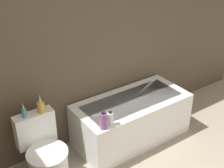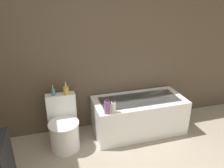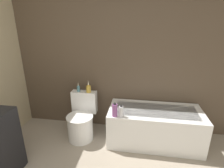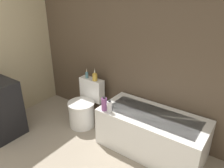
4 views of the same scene
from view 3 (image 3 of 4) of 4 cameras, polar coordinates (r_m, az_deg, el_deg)
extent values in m
cube|color=brown|center=(2.98, -2.02, 8.83)|extent=(6.40, 0.06, 2.60)
cube|color=white|center=(2.95, 13.58, -13.16)|extent=(1.44, 0.68, 0.57)
cube|color=#B7BCC6|center=(2.82, 14.02, -8.39)|extent=(1.24, 0.48, 0.01)
cylinder|color=white|center=(3.02, -10.25, -13.97)|extent=(0.41, 0.41, 0.40)
cylinder|color=white|center=(2.91, -10.50, -10.49)|extent=(0.43, 0.43, 0.02)
cube|color=white|center=(3.08, -8.98, -5.72)|extent=(0.43, 0.14, 0.38)
cylinder|color=teal|center=(3.01, -10.89, -1.57)|extent=(0.05, 0.05, 0.09)
sphere|color=teal|center=(2.99, -10.94, -0.74)|extent=(0.03, 0.03, 0.03)
cone|color=beige|center=(2.98, -10.99, 0.01)|extent=(0.02, 0.02, 0.08)
cylinder|color=gold|center=(2.94, -7.67, -1.68)|extent=(0.08, 0.08, 0.11)
sphere|color=gold|center=(2.92, -7.72, -0.66)|extent=(0.05, 0.05, 0.05)
cone|color=beige|center=(2.90, -7.76, 0.27)|extent=(0.03, 0.03, 0.10)
cylinder|color=#8C4C8C|center=(2.53, 0.90, -8.58)|extent=(0.08, 0.08, 0.19)
cylinder|color=black|center=(2.48, 0.91, -6.49)|extent=(0.04, 0.04, 0.02)
cylinder|color=silver|center=(2.53, 2.96, -8.96)|extent=(0.06, 0.06, 0.16)
cylinder|color=black|center=(2.49, 2.99, -7.15)|extent=(0.04, 0.04, 0.02)
camera|label=1|loc=(1.90, -90.28, 23.58)|focal=50.00mm
camera|label=2|loc=(1.07, -103.08, 9.85)|focal=35.00mm
camera|label=4|loc=(1.33, 95.40, 10.85)|focal=35.00mm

